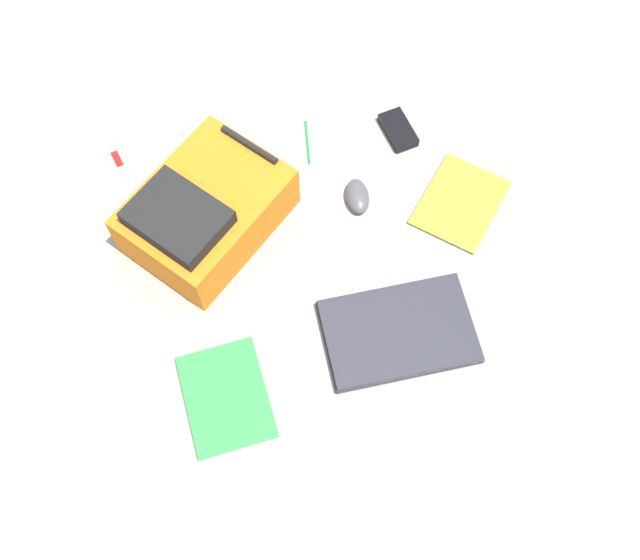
# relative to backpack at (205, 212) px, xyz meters

# --- Properties ---
(ground_plane) EXTENTS (3.43, 3.43, 0.00)m
(ground_plane) POSITION_rel_backpack_xyz_m (-0.22, 0.20, -0.08)
(ground_plane) COLOR gray
(backpack) EXTENTS (0.48, 0.46, 0.19)m
(backpack) POSITION_rel_backpack_xyz_m (0.00, 0.00, 0.00)
(backpack) COLOR orange
(backpack) RESTS_ON ground_plane
(laptop) EXTENTS (0.36, 0.24, 0.03)m
(laptop) POSITION_rel_backpack_xyz_m (-0.39, 0.39, -0.06)
(laptop) COLOR #24242C
(laptop) RESTS_ON ground_plane
(book_manual) EXTENTS (0.30, 0.30, 0.01)m
(book_manual) POSITION_rel_backpack_xyz_m (-0.65, 0.09, -0.07)
(book_manual) COLOR silver
(book_manual) RESTS_ON ground_plane
(book_comic) EXTENTS (0.20, 0.26, 0.02)m
(book_comic) POSITION_rel_backpack_xyz_m (0.04, 0.45, -0.07)
(book_comic) COLOR silver
(book_comic) RESTS_ON ground_plane
(computer_mouse) EXTENTS (0.07, 0.11, 0.04)m
(computer_mouse) POSITION_rel_backpack_xyz_m (-0.39, 0.01, -0.06)
(computer_mouse) COLOR #4C4C51
(computer_mouse) RESTS_ON ground_plane
(power_brick) EXTENTS (0.09, 0.13, 0.03)m
(power_brick) POSITION_rel_backpack_xyz_m (-0.55, -0.17, -0.07)
(power_brick) COLOR black
(power_brick) RESTS_ON ground_plane
(pen_black) EXTENTS (0.03, 0.14, 0.01)m
(pen_black) POSITION_rel_backpack_xyz_m (-0.30, -0.20, -0.08)
(pen_black) COLOR #198C33
(pen_black) RESTS_ON ground_plane
(usb_stick) EXTENTS (0.03, 0.05, 0.01)m
(usb_stick) POSITION_rel_backpack_xyz_m (0.20, -0.26, -0.08)
(usb_stick) COLOR #B21919
(usb_stick) RESTS_ON ground_plane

